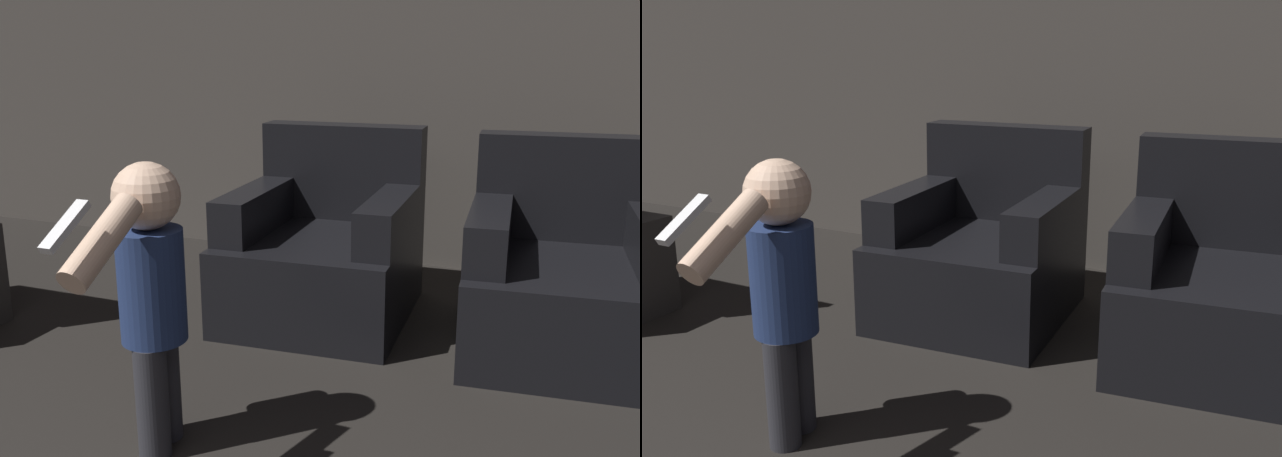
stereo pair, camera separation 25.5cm
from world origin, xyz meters
TOP-DOWN VIEW (x-y plane):
  - wall_back at (0.00, 4.50)m, footprint 8.40×0.05m
  - armchair_left at (-0.24, 3.60)m, footprint 0.85×0.93m
  - armchair_right at (0.82, 3.60)m, footprint 0.87×0.95m
  - person_toddler at (-0.30, 2.32)m, footprint 0.20×0.61m

SIDE VIEW (x-z plane):
  - armchair_left at x=-0.24m, z-range -0.13..0.72m
  - armchair_right at x=0.82m, z-range -0.13..0.72m
  - person_toddler at x=-0.30m, z-range 0.08..0.99m
  - wall_back at x=0.00m, z-range 0.00..2.60m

